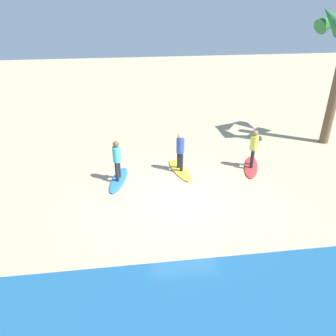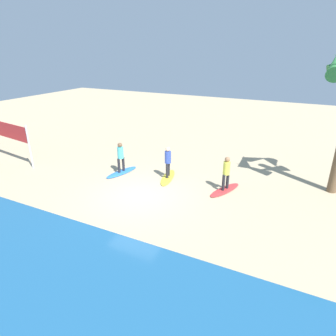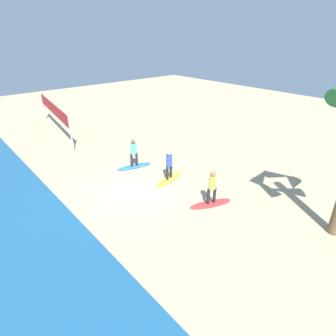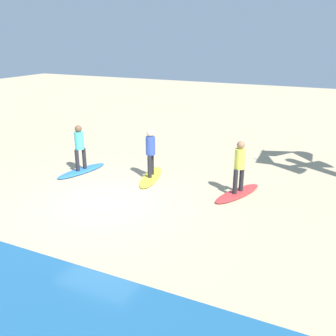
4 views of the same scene
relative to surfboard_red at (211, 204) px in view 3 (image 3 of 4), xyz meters
name	(u,v)px [view 3 (image 3 of 4)]	position (x,y,z in m)	size (l,w,h in m)	color
ground_plane	(130,192)	(3.40, 2.25, -0.04)	(60.00, 60.00, 0.00)	tan
surfboard_red	(211,204)	(0.00, 0.00, 0.00)	(2.10, 0.56, 0.09)	red
surfer_red	(212,185)	(0.00, 0.00, 0.99)	(0.32, 0.44, 1.64)	#232328
surfboard_yellow	(169,179)	(3.11, -0.11, 0.00)	(2.10, 0.56, 0.09)	yellow
surfer_yellow	(169,163)	(3.11, -0.11, 0.99)	(0.32, 0.45, 1.64)	#232328
surfboard_blue	(135,166)	(5.69, 0.40, 0.00)	(2.10, 0.56, 0.09)	blue
surfer_blue	(134,151)	(5.69, 0.40, 0.99)	(0.32, 0.45, 1.64)	#232328
volleyball_net	(54,110)	(15.10, 1.40, 1.74)	(9.01, 1.37, 2.50)	silver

